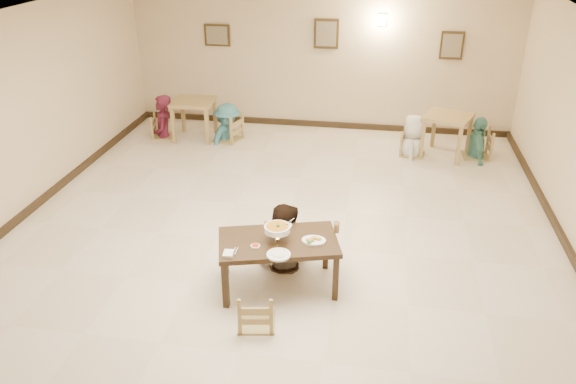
% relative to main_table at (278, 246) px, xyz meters
% --- Properties ---
extents(floor, '(10.00, 10.00, 0.00)m').
position_rel_main_table_xyz_m(floor, '(-0.19, 0.97, -0.59)').
color(floor, beige).
rests_on(floor, ground).
extents(ceiling, '(10.00, 10.00, 0.00)m').
position_rel_main_table_xyz_m(ceiling, '(-0.19, 0.97, 2.41)').
color(ceiling, white).
rests_on(ceiling, wall_back).
extents(wall_back, '(10.00, 0.00, 10.00)m').
position_rel_main_table_xyz_m(wall_back, '(-0.19, 5.97, 0.91)').
color(wall_back, beige).
rests_on(wall_back, floor).
extents(baseboard_back, '(8.00, 0.06, 0.12)m').
position_rel_main_table_xyz_m(baseboard_back, '(-0.19, 5.94, -0.53)').
color(baseboard_back, black).
rests_on(baseboard_back, floor).
extents(baseboard_left, '(0.06, 10.00, 0.12)m').
position_rel_main_table_xyz_m(baseboard_left, '(-4.16, 0.97, -0.53)').
color(baseboard_left, black).
rests_on(baseboard_left, floor).
extents(picture_a, '(0.55, 0.04, 0.45)m').
position_rel_main_table_xyz_m(picture_a, '(-2.39, 5.93, 1.31)').
color(picture_a, '#342712').
rests_on(picture_a, wall_back).
extents(picture_b, '(0.50, 0.04, 0.60)m').
position_rel_main_table_xyz_m(picture_b, '(-0.09, 5.93, 1.41)').
color(picture_b, '#342712').
rests_on(picture_b, wall_back).
extents(picture_c, '(0.45, 0.04, 0.55)m').
position_rel_main_table_xyz_m(picture_c, '(2.41, 5.93, 1.26)').
color(picture_c, '#342712').
rests_on(picture_c, wall_back).
extents(wall_sconce, '(0.16, 0.05, 0.22)m').
position_rel_main_table_xyz_m(wall_sconce, '(1.01, 5.93, 1.71)').
color(wall_sconce, '#FFD88C').
rests_on(wall_sconce, wall_back).
extents(main_table, '(1.59, 1.16, 0.67)m').
position_rel_main_table_xyz_m(main_table, '(0.00, 0.00, 0.00)').
color(main_table, '#342414').
rests_on(main_table, floor).
extents(chair_far, '(0.41, 0.41, 0.87)m').
position_rel_main_table_xyz_m(chair_far, '(-0.09, 0.66, -0.15)').
color(chair_far, tan).
rests_on(chair_far, floor).
extents(chair_near, '(0.42, 0.42, 0.89)m').
position_rel_main_table_xyz_m(chair_near, '(-0.12, -0.75, -0.15)').
color(chair_near, tan).
rests_on(chair_near, floor).
extents(main_diner, '(0.86, 0.69, 1.71)m').
position_rel_main_table_xyz_m(main_diner, '(-0.05, 0.55, 0.27)').
color(main_diner, gray).
rests_on(main_diner, floor).
extents(curry_warmer, '(0.35, 0.31, 0.28)m').
position_rel_main_table_xyz_m(curry_warmer, '(-0.01, -0.01, 0.24)').
color(curry_warmer, silver).
rests_on(curry_warmer, main_table).
extents(rice_plate_far, '(0.32, 0.32, 0.07)m').
position_rel_main_table_xyz_m(rice_plate_far, '(-0.04, 0.34, 0.10)').
color(rice_plate_far, white).
rests_on(rice_plate_far, main_table).
extents(rice_plate_near, '(0.28, 0.28, 0.06)m').
position_rel_main_table_xyz_m(rice_plate_near, '(0.07, -0.33, 0.09)').
color(rice_plate_near, white).
rests_on(rice_plate_near, main_table).
extents(fried_plate, '(0.29, 0.29, 0.06)m').
position_rel_main_table_xyz_m(fried_plate, '(0.42, 0.04, 0.10)').
color(fried_plate, white).
rests_on(fried_plate, main_table).
extents(chili_dish, '(0.11, 0.11, 0.02)m').
position_rel_main_table_xyz_m(chili_dish, '(-0.24, -0.19, 0.09)').
color(chili_dish, white).
rests_on(chili_dish, main_table).
extents(napkin_cutlery, '(0.15, 0.23, 0.03)m').
position_rel_main_table_xyz_m(napkin_cutlery, '(-0.50, -0.41, 0.09)').
color(napkin_cutlery, white).
rests_on(napkin_cutlery, main_table).
extents(drink_glass, '(0.07, 0.07, 0.14)m').
position_rel_main_table_xyz_m(drink_glass, '(0.67, 0.31, 0.14)').
color(drink_glass, white).
rests_on(drink_glass, main_table).
extents(bg_table_left, '(0.85, 0.85, 0.81)m').
position_rel_main_table_xyz_m(bg_table_left, '(-2.63, 4.82, 0.08)').
color(bg_table_left, '#A88951').
rests_on(bg_table_left, floor).
extents(bg_table_right, '(1.05, 1.05, 0.81)m').
position_rel_main_table_xyz_m(bg_table_right, '(2.38, 4.72, 0.08)').
color(bg_table_right, '#A88951').
rests_on(bg_table_right, floor).
extents(bg_chair_ll, '(0.42, 0.42, 0.90)m').
position_rel_main_table_xyz_m(bg_chair_ll, '(-3.32, 4.78, -0.14)').
color(bg_chair_ll, tan).
rests_on(bg_chair_ll, floor).
extents(bg_chair_lr, '(0.51, 0.51, 1.08)m').
position_rel_main_table_xyz_m(bg_chair_lr, '(-1.95, 4.82, -0.05)').
color(bg_chair_lr, tan).
rests_on(bg_chair_lr, floor).
extents(bg_chair_rl, '(0.45, 0.45, 0.95)m').
position_rel_main_table_xyz_m(bg_chair_rl, '(1.78, 4.65, -0.11)').
color(bg_chair_rl, tan).
rests_on(bg_chair_rl, floor).
extents(bg_chair_rr, '(0.49, 0.49, 1.04)m').
position_rel_main_table_xyz_m(bg_chair_rr, '(2.97, 4.74, -0.07)').
color(bg_chair_rr, tan).
rests_on(bg_chair_rr, floor).
extents(bg_diner_a, '(0.60, 0.75, 1.78)m').
position_rel_main_table_xyz_m(bg_diner_a, '(-3.32, 4.78, 0.30)').
color(bg_diner_a, '#59172D').
rests_on(bg_diner_a, floor).
extents(bg_diner_b, '(0.88, 1.13, 1.54)m').
position_rel_main_table_xyz_m(bg_diner_b, '(-1.95, 4.82, 0.18)').
color(bg_diner_b, teal).
rests_on(bg_diner_b, floor).
extents(bg_diner_c, '(0.61, 0.84, 1.59)m').
position_rel_main_table_xyz_m(bg_diner_c, '(1.78, 4.65, 0.21)').
color(bg_diner_c, silver).
rests_on(bg_diner_c, floor).
extents(bg_diner_d, '(0.46, 0.95, 1.58)m').
position_rel_main_table_xyz_m(bg_diner_d, '(2.97, 4.74, 0.20)').
color(bg_diner_d, '#559C8B').
rests_on(bg_diner_d, floor).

